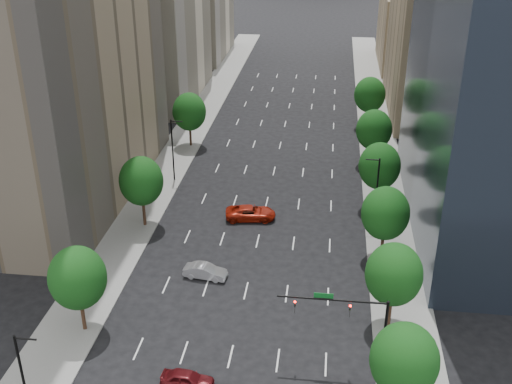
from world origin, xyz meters
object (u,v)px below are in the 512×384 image
at_px(traffic_signal, 356,318).
at_px(car_red_far, 251,213).
at_px(car_maroon, 187,379).
at_px(car_silver, 205,271).

height_order(traffic_signal, car_red_far, traffic_signal).
bearing_deg(traffic_signal, car_maroon, -163.23).
height_order(car_maroon, car_silver, car_silver).
relative_size(traffic_signal, car_red_far, 1.49).
bearing_deg(traffic_signal, car_red_far, 115.51).
distance_m(traffic_signal, car_maroon, 14.73).
distance_m(traffic_signal, car_red_far, 28.27).
distance_m(car_maroon, car_red_far, 29.30).
relative_size(traffic_signal, car_silver, 1.99).
height_order(car_maroon, car_red_far, car_red_far).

